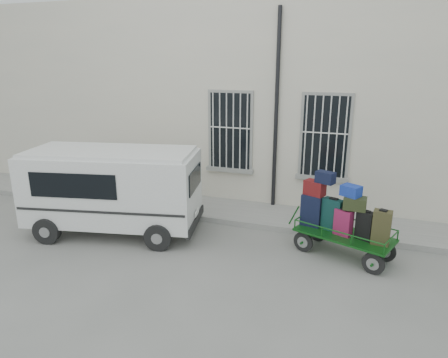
% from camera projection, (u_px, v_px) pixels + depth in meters
% --- Properties ---
extents(ground, '(80.00, 80.00, 0.00)m').
position_uv_depth(ground, '(207.00, 246.00, 9.48)').
color(ground, slate).
rests_on(ground, ground).
extents(building, '(24.00, 5.15, 6.00)m').
position_uv_depth(building, '(264.00, 98.00, 13.60)').
color(building, beige).
rests_on(building, ground).
extents(sidewalk, '(24.00, 1.70, 0.15)m').
position_uv_depth(sidewalk, '(235.00, 211.00, 11.45)').
color(sidewalk, gray).
rests_on(sidewalk, ground).
extents(luggage_cart, '(2.48, 1.62, 1.88)m').
position_uv_depth(luggage_cart, '(342.00, 219.00, 8.82)').
color(luggage_cart, black).
rests_on(luggage_cart, ground).
extents(van, '(4.53, 2.59, 2.15)m').
position_uv_depth(van, '(113.00, 186.00, 9.96)').
color(van, silver).
rests_on(van, ground).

